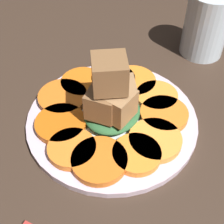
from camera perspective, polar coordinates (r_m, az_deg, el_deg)
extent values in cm
cube|color=#38281E|center=(47.72, 0.00, -2.55)|extent=(120.00, 120.00, 2.00)
cylinder|color=silver|center=(46.60, 0.00, -1.35)|extent=(25.24, 25.24, 1.00)
cylinder|color=white|center=(46.56, 0.00, -1.31)|extent=(20.19, 20.19, 1.00)
cylinder|color=orange|center=(42.12, -7.34, -6.64)|extent=(6.55, 6.55, 1.02)
cylinder|color=orange|center=(40.70, -2.33, -8.85)|extent=(7.36, 7.36, 1.02)
cylinder|color=orange|center=(41.38, 4.52, -7.68)|extent=(6.49, 6.49, 1.02)
cylinder|color=#F99438|center=(43.08, 7.89, -5.06)|extent=(7.30, 7.30, 1.02)
cylinder|color=orange|center=(46.43, 9.49, -0.39)|extent=(7.09, 7.09, 1.02)
cylinder|color=orange|center=(48.94, 8.18, 2.85)|extent=(6.49, 6.49, 1.02)
cylinder|color=orange|center=(51.08, 3.96, 5.52)|extent=(7.36, 7.36, 1.02)
cylinder|color=orange|center=(51.37, 0.22, 5.93)|extent=(7.16, 7.16, 1.02)
cylinder|color=orange|center=(51.02, -5.44, 5.34)|extent=(6.94, 6.94, 1.02)
cylinder|color=orange|center=(48.78, -9.12, 2.53)|extent=(7.62, 7.62, 1.02)
cylinder|color=#D45F12|center=(45.16, -9.36, -2.10)|extent=(7.33, 7.33, 1.02)
ellipsoid|color=#2D6033|center=(45.38, 0.00, 0.05)|extent=(9.01, 8.11, 2.10)
cube|color=brown|center=(42.32, -1.69, 1.68)|extent=(4.39, 4.39, 4.06)
cube|color=#9E754C|center=(42.08, 0.99, 1.44)|extent=(4.83, 4.83, 4.12)
cube|color=#9E754C|center=(44.11, 1.76, 3.69)|extent=(5.14, 5.14, 3.74)
cube|color=brown|center=(39.47, 0.13, 6.83)|extent=(6.08, 6.08, 4.43)
cube|color=brown|center=(40.53, -0.01, 5.47)|extent=(4.29, 4.29, 3.49)
cube|color=#B2B2B7|center=(46.99, -6.91, 0.16)|extent=(13.12, 1.83, 0.40)
cube|color=#B2B2B7|center=(51.34, -2.40, 5.39)|extent=(1.71, 2.39, 0.40)
cube|color=#B2B2B7|center=(53.94, -1.51, 7.80)|extent=(5.16, 0.59, 0.40)
cube|color=#B2B2B7|center=(53.68, -0.89, 7.59)|extent=(5.16, 0.59, 0.40)
cube|color=#B2B2B7|center=(53.43, -0.26, 7.37)|extent=(5.16, 0.59, 0.40)
cube|color=#B2B2B7|center=(53.18, 0.38, 7.16)|extent=(5.16, 0.59, 0.40)
cylinder|color=silver|center=(59.54, 16.90, 15.07)|extent=(7.90, 7.90, 11.49)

